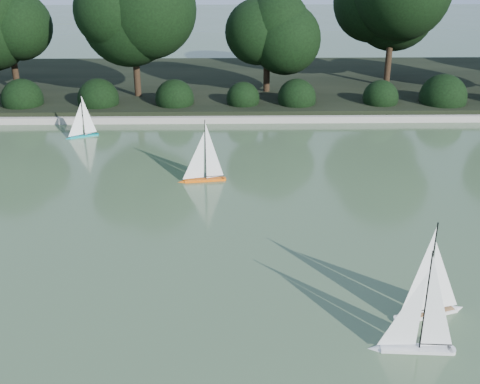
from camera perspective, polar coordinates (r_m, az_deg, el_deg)
The scene contains 9 objects.
ground at distance 8.89m, azimuth 0.30°, elevation -10.13°, with size 80.00×80.00×0.00m, color #364F2F.
pond_coping at distance 17.11m, azimuth -0.40°, elevation 6.95°, with size 40.00×0.35×0.18m, color gray.
far_bank at distance 20.97m, azimuth -0.53°, elevation 10.17°, with size 40.00×8.00×0.30m, color black.
tree_line at distance 19.05m, azimuth 3.36°, elevation 16.42°, with size 26.31×3.93×4.39m.
shrub_hedge at distance 17.88m, azimuth -0.44°, elevation 8.86°, with size 29.10×1.10×1.10m.
sailboat_white_a at distance 8.09m, azimuth 15.89°, elevation -12.87°, with size 1.12×0.25×1.53m.
sailboat_white_b at distance 8.86m, azimuth 17.88°, elevation -9.69°, with size 1.12×0.51×1.55m.
sailboat_orange at distance 12.89m, azimuth -3.78°, elevation 1.98°, with size 1.06×0.30×1.44m.
sailboat_teal at distance 16.31m, azimuth -14.90°, elevation 5.70°, with size 0.85×0.49×1.21m.
Camera 1 is at (-0.18, -7.42, 4.89)m, focal length 45.00 mm.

